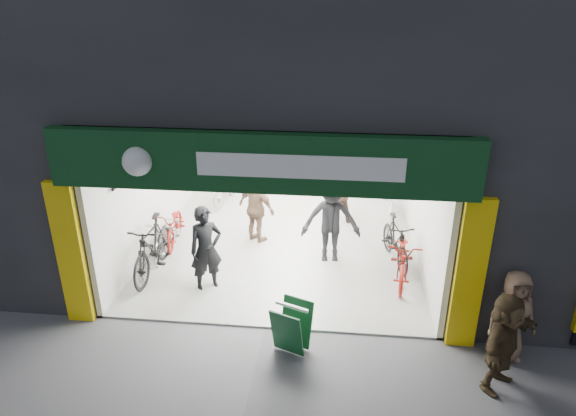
% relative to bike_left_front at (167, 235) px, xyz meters
% --- Properties ---
extents(ground, '(60.00, 60.00, 0.00)m').
position_rel_bike_left_front_xyz_m(ground, '(2.50, -2.47, -0.44)').
color(ground, '#56565B').
rests_on(ground, ground).
extents(building, '(17.00, 10.27, 8.00)m').
position_rel_bike_left_front_xyz_m(building, '(3.41, 2.52, 3.87)').
color(building, '#232326').
rests_on(building, ground).
extents(bike_left_front, '(0.60, 1.69, 0.89)m').
position_rel_bike_left_front_xyz_m(bike_left_front, '(0.00, 0.00, 0.00)').
color(bike_left_front, '#A7A7AB').
rests_on(bike_left_front, ground).
extents(bike_left_midfront, '(0.61, 2.00, 1.20)m').
position_rel_bike_left_front_xyz_m(bike_left_midfront, '(0.00, -0.87, 0.15)').
color(bike_left_midfront, black).
rests_on(bike_left_midfront, ground).
extents(bike_left_midback, '(0.76, 1.65, 0.84)m').
position_rel_bike_left_front_xyz_m(bike_left_midback, '(0.00, 0.53, -0.02)').
color(bike_left_midback, maroon).
rests_on(bike_left_midback, ground).
extents(bike_left_back, '(0.87, 1.95, 1.13)m').
position_rel_bike_left_front_xyz_m(bike_left_back, '(0.70, 2.94, 0.12)').
color(bike_left_back, '#A8A8AD').
rests_on(bike_left_back, ground).
extents(bike_right_front, '(0.83, 1.78, 1.03)m').
position_rel_bike_left_front_xyz_m(bike_right_front, '(4.90, 0.08, 0.07)').
color(bike_right_front, black).
rests_on(bike_right_front, ground).
extents(bike_right_mid, '(0.85, 1.92, 0.98)m').
position_rel_bike_left_front_xyz_m(bike_right_mid, '(5.00, -0.56, 0.05)').
color(bike_right_mid, maroon).
rests_on(bike_right_mid, ground).
extents(bike_right_back, '(0.59, 1.68, 0.99)m').
position_rel_bike_left_front_xyz_m(bike_right_back, '(5.00, 2.41, 0.05)').
color(bike_right_back, '#B9B9BF').
rests_on(bike_right_back, ground).
extents(customer_a, '(0.75, 0.68, 1.72)m').
position_rel_bike_left_front_xyz_m(customer_a, '(1.23, -1.30, 0.41)').
color(customer_a, black).
rests_on(customer_a, ground).
extents(customer_b, '(0.83, 0.67, 1.61)m').
position_rel_bike_left_front_xyz_m(customer_b, '(3.68, 2.10, 0.36)').
color(customer_b, '#3D291C').
rests_on(customer_b, ground).
extents(customer_c, '(1.29, 0.80, 1.92)m').
position_rel_bike_left_front_xyz_m(customer_c, '(3.54, 0.03, 0.52)').
color(customer_c, black).
rests_on(customer_c, ground).
extents(customer_d, '(1.06, 0.88, 1.69)m').
position_rel_bike_left_front_xyz_m(customer_d, '(1.86, 0.73, 0.40)').
color(customer_d, '#7C5E48').
rests_on(customer_d, ground).
extents(pedestrian_near, '(0.82, 0.60, 1.53)m').
position_rel_bike_left_front_xyz_m(pedestrian_near, '(6.40, -2.77, 0.32)').
color(pedestrian_near, '#7F604A').
rests_on(pedestrian_near, ground).
extents(pedestrian_far, '(1.24, 1.42, 1.55)m').
position_rel_bike_left_front_xyz_m(pedestrian_far, '(6.09, -3.45, 0.33)').
color(pedestrian_far, '#3E2F1C').
rests_on(pedestrian_far, ground).
extents(sandwich_board, '(0.70, 0.70, 0.82)m').
position_rel_bike_left_front_xyz_m(sandwich_board, '(3.02, -2.97, 0.01)').
color(sandwich_board, '#104320').
rests_on(sandwich_board, ground).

